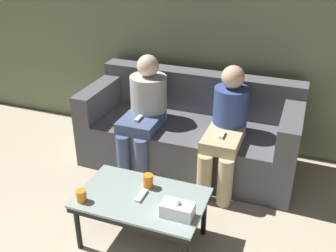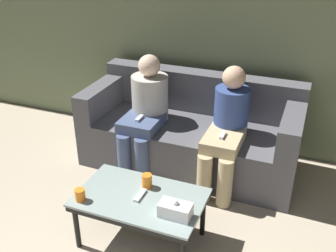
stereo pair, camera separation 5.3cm
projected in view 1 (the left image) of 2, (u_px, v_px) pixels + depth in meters
name	position (u px, v px, depth m)	size (l,w,h in m)	color
wall_back	(209.00, 22.00, 3.87)	(12.00, 0.06, 2.60)	#707F5B
couch	(190.00, 132.00, 3.89)	(2.05, 0.88, 0.86)	#515156
coffee_table	(142.00, 202.00, 2.85)	(0.92, 0.57, 0.41)	#8C9E99
cup_near_left	(81.00, 196.00, 2.76)	(0.07, 0.07, 0.09)	orange
cup_near_right	(148.00, 181.00, 2.91)	(0.08, 0.08, 0.11)	orange
tissue_box	(177.00, 210.00, 2.62)	(0.22, 0.12, 0.13)	white
game_remote	(141.00, 196.00, 2.82)	(0.04, 0.15, 0.02)	white
seated_person_left_end	(145.00, 109.00, 3.72)	(0.35, 0.65, 1.10)	#47567A
seated_person_mid_left	(226.00, 125.00, 3.45)	(0.31, 0.69, 1.09)	tan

